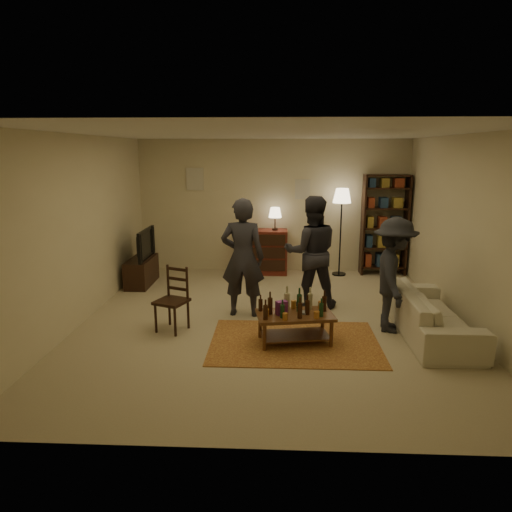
# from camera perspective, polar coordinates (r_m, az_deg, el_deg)

# --- Properties ---
(floor) EXTENTS (6.00, 6.00, 0.00)m
(floor) POSITION_cam_1_polar(r_m,az_deg,el_deg) (6.85, 1.76, -8.09)
(floor) COLOR #C6B793
(floor) RESTS_ON ground
(room_shell) EXTENTS (6.00, 6.00, 6.00)m
(room_shell) POSITION_cam_1_polar(r_m,az_deg,el_deg) (9.42, -1.86, 9.04)
(room_shell) COLOR beige
(room_shell) RESTS_ON ground
(rug) EXTENTS (2.20, 1.50, 0.01)m
(rug) POSITION_cam_1_polar(r_m,az_deg,el_deg) (6.13, 4.84, -10.68)
(rug) COLOR brown
(rug) RESTS_ON ground
(coffee_table) EXTENTS (1.06, 0.70, 0.74)m
(coffee_table) POSITION_cam_1_polar(r_m,az_deg,el_deg) (6.00, 4.79, -7.46)
(coffee_table) COLOR brown
(coffee_table) RESTS_ON ground
(dining_chair) EXTENTS (0.52, 0.52, 0.92)m
(dining_chair) POSITION_cam_1_polar(r_m,az_deg,el_deg) (6.49, -10.25, -5.03)
(dining_chair) COLOR black
(dining_chair) RESTS_ON ground
(tv_stand) EXTENTS (0.40, 1.00, 1.06)m
(tv_stand) POSITION_cam_1_polar(r_m,az_deg,el_deg) (8.82, -14.12, -1.03)
(tv_stand) COLOR black
(tv_stand) RESTS_ON ground
(dresser) EXTENTS (1.00, 0.50, 1.36)m
(dresser) POSITION_cam_1_polar(r_m,az_deg,el_deg) (9.32, 0.87, 0.69)
(dresser) COLOR maroon
(dresser) RESTS_ON ground
(bookshelf) EXTENTS (0.90, 0.34, 2.02)m
(bookshelf) POSITION_cam_1_polar(r_m,az_deg,el_deg) (9.53, 15.75, 3.88)
(bookshelf) COLOR black
(bookshelf) RESTS_ON ground
(floor_lamp) EXTENTS (0.36, 0.36, 1.75)m
(floor_lamp) POSITION_cam_1_polar(r_m,az_deg,el_deg) (9.18, 10.68, 6.67)
(floor_lamp) COLOR black
(floor_lamp) RESTS_ON ground
(sofa) EXTENTS (0.81, 2.08, 0.61)m
(sofa) POSITION_cam_1_polar(r_m,az_deg,el_deg) (6.71, 20.99, -6.68)
(sofa) COLOR beige
(sofa) RESTS_ON ground
(person_left) EXTENTS (0.68, 0.47, 1.80)m
(person_left) POSITION_cam_1_polar(r_m,az_deg,el_deg) (6.84, -1.67, -0.22)
(person_left) COLOR #28272F
(person_left) RESTS_ON ground
(person_right) EXTENTS (0.92, 0.74, 1.79)m
(person_right) POSITION_cam_1_polar(r_m,az_deg,el_deg) (7.29, 6.93, 0.47)
(person_right) COLOR #26252C
(person_right) RESTS_ON ground
(person_by_sofa) EXTENTS (0.74, 1.11, 1.60)m
(person_by_sofa) POSITION_cam_1_polar(r_m,az_deg,el_deg) (6.55, 16.82, -2.29)
(person_by_sofa) COLOR #24252B
(person_by_sofa) RESTS_ON ground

